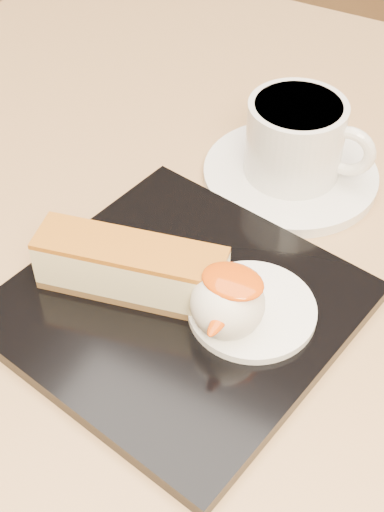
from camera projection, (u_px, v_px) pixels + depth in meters
The scene contains 9 objects.
table at pixel (206, 342), 0.69m from camera, with size 0.80×0.80×0.72m.
dessert_plate at pixel (179, 307), 0.51m from camera, with size 0.22×0.22×0.01m, color black.
cheesecake at pixel (131, 268), 0.50m from camera, with size 0.14×0.06×0.04m.
cream_smear at pixel (252, 310), 0.50m from camera, with size 0.09×0.09×0.01m, color white.
ice_cream_scoop at pixel (228, 303), 0.47m from camera, with size 0.05×0.05×0.05m, color white.
mango_sauce at pixel (233, 281), 0.46m from camera, with size 0.04×0.03×0.01m, color #DE4907.
mint_sprig at pixel (230, 268), 0.52m from camera, with size 0.04×0.03×0.00m.
saucer at pixel (290, 175), 0.62m from camera, with size 0.15×0.15×0.01m, color white.
coffee_cup at pixel (297, 138), 0.59m from camera, with size 0.11×0.08×0.07m.
Camera 1 is at (0.19, -0.38, 1.11)m, focal length 50.00 mm.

